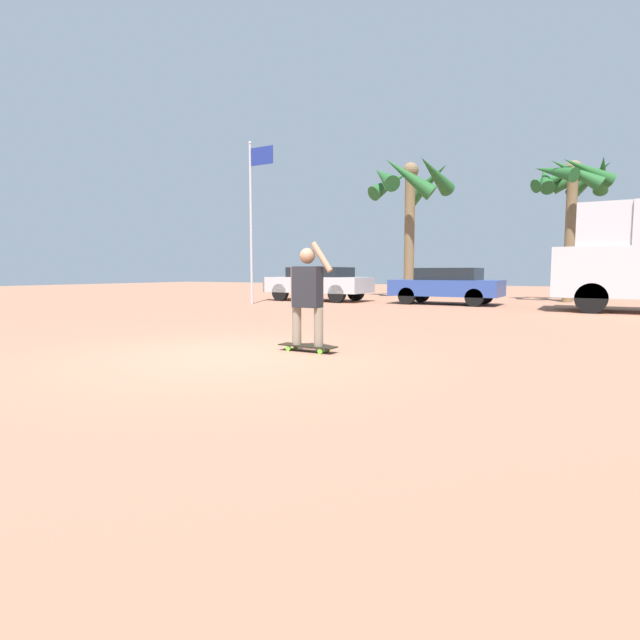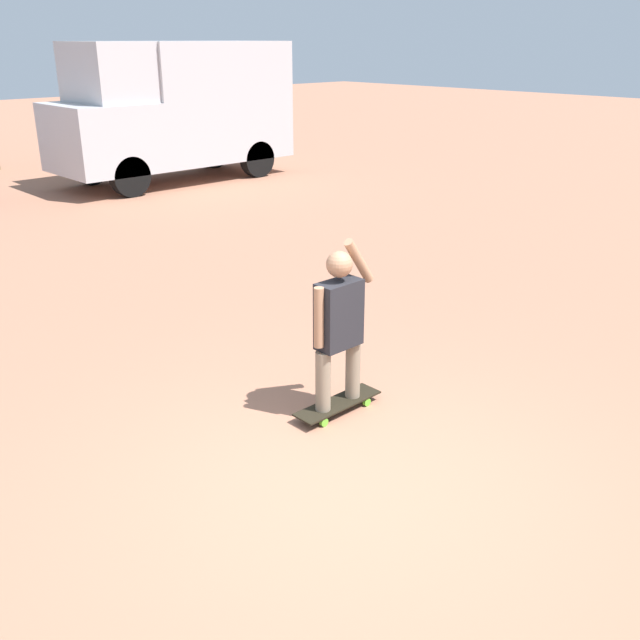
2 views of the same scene
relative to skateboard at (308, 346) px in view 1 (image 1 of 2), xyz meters
name	(u,v)px [view 1 (image 1 of 2)]	position (x,y,z in m)	size (l,w,h in m)	color
ground_plane	(229,356)	(-0.78, -0.90, -0.08)	(80.00, 80.00, 0.00)	#A36B51
skateboard	(308,346)	(0.00, 0.00, 0.00)	(0.92, 0.26, 0.10)	black
person_skateboarder	(307,291)	(0.00, 0.00, 0.85)	(0.71, 0.23, 1.56)	gray
parked_car_blue	(447,285)	(-1.27, 12.13, 0.65)	(3.97, 1.88, 1.35)	black
parked_car_silver	(319,282)	(-6.51, 11.63, 0.69)	(4.30, 1.93, 1.40)	black
palm_tree_near_van	(573,184)	(2.58, 15.74, 4.56)	(3.17, 3.27, 5.66)	brown
palm_tree_center_background	(409,187)	(-4.23, 16.06, 5.04)	(4.01, 4.05, 6.47)	brown
flagpole	(253,209)	(-7.67, 8.73, 3.46)	(1.09, 0.12, 6.01)	#B7B7BC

